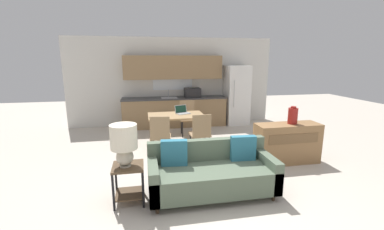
{
  "coord_description": "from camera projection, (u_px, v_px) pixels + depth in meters",
  "views": [
    {
      "loc": [
        -0.94,
        -3.44,
        2.06
      ],
      "look_at": [
        0.01,
        1.5,
        0.95
      ],
      "focal_mm": 24.0,
      "sensor_mm": 36.0,
      "label": 1
    }
  ],
  "objects": [
    {
      "name": "dining_chair_near_right",
      "position": [
        200.0,
        132.0,
        5.49
      ],
      "size": [
        0.43,
        0.43,
        0.92
      ],
      "rotation": [
        0.0,
        0.0,
        3.16
      ],
      "color": "#997A56",
      "rests_on": "ground_plane"
    },
    {
      "name": "dining_chair_near_left",
      "position": [
        160.0,
        135.0,
        5.32
      ],
      "size": [
        0.48,
        0.48,
        0.92
      ],
      "rotation": [
        0.0,
        0.0,
        3.0
      ],
      "color": "#997A56",
      "rests_on": "ground_plane"
    },
    {
      "name": "side_table",
      "position": [
        129.0,
        178.0,
        3.7
      ],
      "size": [
        0.44,
        0.44,
        0.57
      ],
      "color": "brown",
      "rests_on": "ground_plane"
    },
    {
      "name": "wall_back",
      "position": [
        173.0,
        82.0,
        8.07
      ],
      "size": [
        6.4,
        0.07,
        2.7
      ],
      "color": "silver",
      "rests_on": "ground_plane"
    },
    {
      "name": "ground_plane",
      "position": [
        210.0,
        196.0,
        3.92
      ],
      "size": [
        20.0,
        20.0,
        0.0
      ],
      "primitive_type": "plane",
      "color": "beige"
    },
    {
      "name": "refrigerator",
      "position": [
        236.0,
        95.0,
        8.14
      ],
      "size": [
        0.7,
        0.72,
        1.85
      ],
      "color": "white",
      "rests_on": "ground_plane"
    },
    {
      "name": "couch",
      "position": [
        211.0,
        172.0,
        3.96
      ],
      "size": [
        1.91,
        0.8,
        0.85
      ],
      "color": "#3D2D1E",
      "rests_on": "ground_plane"
    },
    {
      "name": "table_lamp",
      "position": [
        124.0,
        142.0,
        3.56
      ],
      "size": [
        0.37,
        0.37,
        0.61
      ],
      "color": "#B2A893",
      "rests_on": "side_table"
    },
    {
      "name": "dining_table",
      "position": [
        176.0,
        118.0,
        6.13
      ],
      "size": [
        1.32,
        0.83,
        0.75
      ],
      "color": "tan",
      "rests_on": "ground_plane"
    },
    {
      "name": "vase",
      "position": [
        293.0,
        116.0,
        5.05
      ],
      "size": [
        0.19,
        0.19,
        0.35
      ],
      "color": "maroon",
      "rests_on": "credenza"
    },
    {
      "name": "laptop",
      "position": [
        182.0,
        111.0,
        6.27
      ],
      "size": [
        0.39,
        0.35,
        0.2
      ],
      "rotation": [
        0.0,
        0.0,
        0.35
      ],
      "color": "#B7BABC",
      "rests_on": "dining_table"
    },
    {
      "name": "credenza",
      "position": [
        287.0,
        143.0,
        5.15
      ],
      "size": [
        1.29,
        0.45,
        0.8
      ],
      "color": "olive",
      "rests_on": "ground_plane"
    },
    {
      "name": "kitchen_counter",
      "position": [
        175.0,
        99.0,
        7.89
      ],
      "size": [
        3.16,
        0.65,
        2.15
      ],
      "color": "#8E704C",
      "rests_on": "ground_plane"
    },
    {
      "name": "dining_chair_far_right",
      "position": [
        188.0,
        116.0,
        7.02
      ],
      "size": [
        0.44,
        0.44,
        0.92
      ],
      "rotation": [
        0.0,
        0.0,
        -0.05
      ],
      "color": "#997A56",
      "rests_on": "ground_plane"
    }
  ]
}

